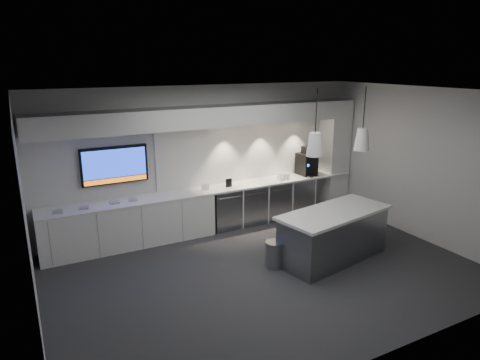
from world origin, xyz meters
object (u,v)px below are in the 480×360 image
island (333,235)px  coffee_machine (307,163)px  wall_tv (115,165)px  bin (275,254)px

island → coffee_machine: size_ratio=3.41×
wall_tv → coffee_machine: size_ratio=1.87×
bin → coffee_machine: 3.17m
island → coffee_machine: 2.66m
bin → island: bearing=-11.3°
island → bin: size_ratio=4.93×
wall_tv → coffee_machine: wall_tv is taller
island → bin: (-1.09, 0.22, -0.23)m
wall_tv → bin: 3.44m
island → wall_tv: bearing=130.9°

